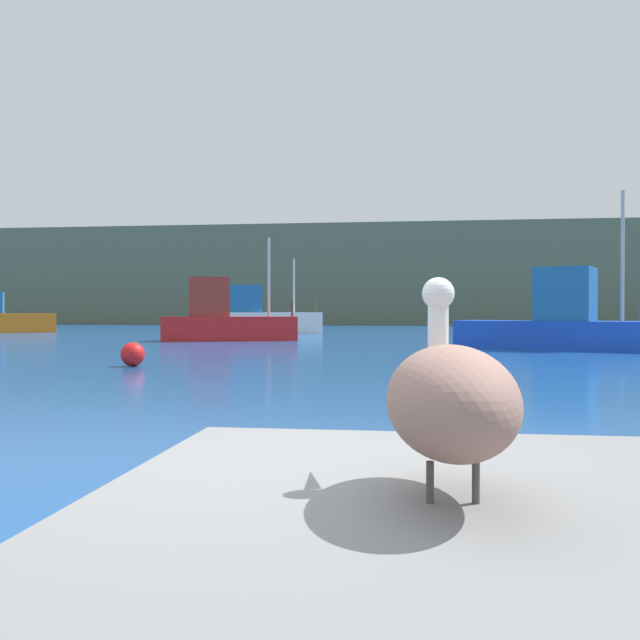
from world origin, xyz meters
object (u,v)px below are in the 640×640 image
object	(u,v)px
fishing_boat_white	(252,316)
fishing_boat_blue	(560,323)
pelican	(451,399)
mooring_buoy	(133,354)
fishing_boat_red	(224,320)

from	to	relation	value
fishing_boat_white	fishing_boat_blue	xyz separation A→B (m)	(14.37, -15.91, -0.08)
pelican	mooring_buoy	bearing A→B (deg)	20.83
fishing_boat_white	mooring_buoy	world-z (taller)	fishing_boat_white
fishing_boat_white	mooring_buoy	distance (m)	24.99
pelican	fishing_boat_red	distance (m)	28.64
pelican	fishing_boat_white	bearing A→B (deg)	7.91
fishing_boat_white	fishing_boat_blue	distance (m)	21.44
fishing_boat_white	pelican	bearing A→B (deg)	-93.23
fishing_boat_white	mooring_buoy	xyz separation A→B (m)	(2.91, -24.81, -0.71)
pelican	fishing_boat_red	xyz separation A→B (m)	(-8.41, 27.38, -0.02)
fishing_boat_red	fishing_boat_white	bearing A→B (deg)	77.38
pelican	fishing_boat_red	size ratio (longest dim) A/B	0.21
fishing_boat_blue	mooring_buoy	xyz separation A→B (m)	(-11.46, -8.90, -0.63)
fishing_boat_white	fishing_boat_red	world-z (taller)	fishing_boat_red
mooring_buoy	fishing_boat_blue	bearing A→B (deg)	37.84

